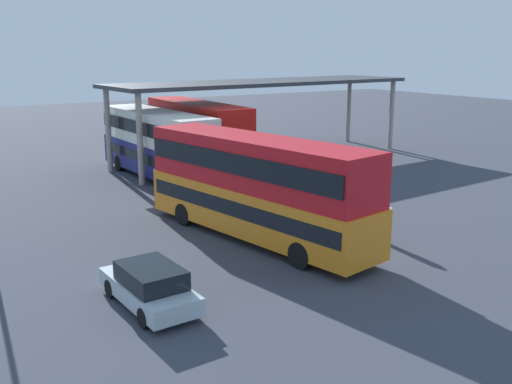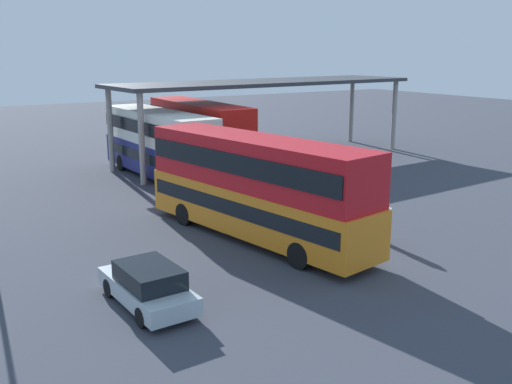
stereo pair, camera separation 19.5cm
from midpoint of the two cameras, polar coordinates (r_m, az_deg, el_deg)
ground_plane at (r=22.95m, az=4.79°, el=-5.72°), size 140.00×140.00×0.00m
double_decker_main at (r=23.61m, az=-0.25°, el=0.78°), size 4.34×11.85×4.25m
parked_hatchback at (r=18.15m, az=-10.75°, el=-9.07°), size 1.81×4.15×1.35m
double_decker_near_canopy at (r=35.73m, az=-9.88°, el=4.91°), size 2.91×11.39×4.08m
double_decker_mid_row at (r=38.49m, az=-5.99°, el=5.88°), size 2.94×11.46×4.35m
depot_canopy at (r=41.21m, az=0.73°, el=10.46°), size 22.94×7.24×5.57m
pedestrian_waiting at (r=23.94m, az=12.47°, el=-3.01°), size 0.38×0.38×1.72m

